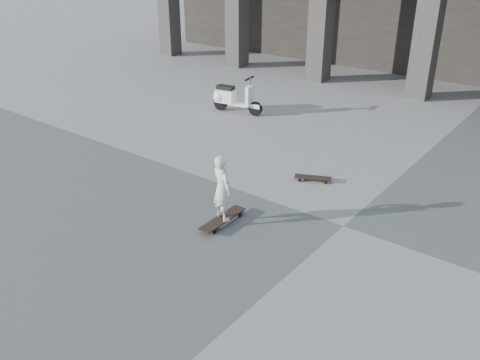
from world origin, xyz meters
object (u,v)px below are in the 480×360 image
Objects in this scene: longboard at (223,219)px; skateboard_spare at (313,178)px; scooter at (230,97)px; child at (222,188)px.

longboard reaches higher than skateboard_spare.
scooter is at bearing 123.29° from skateboard_spare.
scooter reaches higher than longboard.
longboard is at bearing -62.44° from scooter.
skateboard_spare is at bearing -81.79° from child.
longboard is 0.61m from child.
child reaches higher than skateboard_spare.
longboard is 6.36m from scooter.
scooter is at bearing -35.37° from child.
scooter reaches higher than skateboard_spare.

